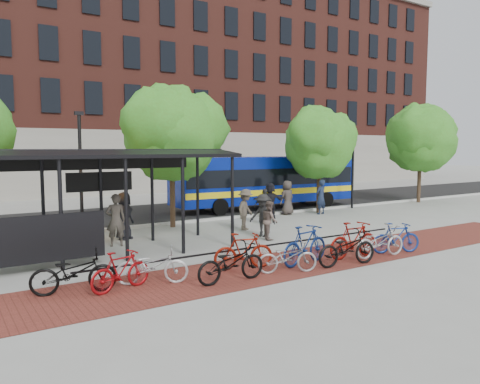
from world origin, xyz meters
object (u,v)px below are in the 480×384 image
bike_8 (347,248)px  bike_10 (380,241)px  tree_d (421,135)px  pedestrian_1 (116,220)px  bike_1 (121,271)px  bike_2 (152,266)px  bike_6 (287,257)px  pedestrian_4 (264,206)px  pedestrian_8 (270,220)px  pedestrian_6 (287,198)px  tree_c (320,140)px  pedestrian_7 (321,197)px  pedestrian_3 (245,210)px  bike_7 (305,245)px  bike_9 (354,240)px  bus_shelter (78,167)px  bus (265,179)px  pedestrian_0 (124,216)px  tree_b (173,130)px  bike_4 (231,263)px  bike_5 (244,251)px  pedestrian_9 (263,215)px  bike_11 (396,238)px  pedestrian_5 (270,201)px  lamp_post_right (353,163)px

bike_8 → bike_10: bike_8 is taller
tree_d → pedestrian_1: tree_d is taller
bike_1 → bike_2: bike_1 is taller
bike_1 → bike_6: (4.62, -1.00, -0.05)m
pedestrian_4 → pedestrian_8: 3.83m
bike_8 → pedestrian_4: pedestrian_4 is taller
pedestrian_6 → bike_1: bearing=25.6°
tree_c → pedestrian_7: size_ratio=3.11×
pedestrian_3 → pedestrian_4: pedestrian_3 is taller
bike_6 → bike_10: (3.82, -0.15, 0.07)m
bike_2 → pedestrian_8: bearing=-39.8°
bike_6 → bike_7: 1.18m
bike_8 → bike_9: (0.93, 0.60, 0.06)m
bus_shelter → bike_7: 7.80m
bike_8 → tree_d: bearing=-52.7°
bike_8 → bus: bearing=-18.2°
tree_c → pedestrian_0: (-11.94, -1.67, -3.10)m
bike_8 → pedestrian_7: bearing=-31.4°
tree_c → pedestrian_0: size_ratio=3.12×
pedestrian_7 → tree_b: bearing=-14.2°
tree_b → tree_c: 9.00m
bus_shelter → pedestrian_6: 12.90m
bus_shelter → tree_b: tree_b is taller
tree_c → pedestrian_7: 3.20m
pedestrian_1 → pedestrian_8: bearing=172.7°
tree_c → bike_1: bearing=-150.3°
tree_b → bike_4: tree_b is taller
pedestrian_3 → pedestrian_8: size_ratio=1.18×
bike_4 → bike_1: bearing=72.1°
bike_5 → bike_6: 1.35m
bus_shelter → bike_6: bearing=-49.6°
pedestrian_6 → pedestrian_9: pedestrian_6 is taller
bus_shelter → bike_1: size_ratio=6.15×
bus_shelter → bike_11: bearing=-30.0°
bike_2 → pedestrian_6: (11.28, 8.27, 0.43)m
pedestrian_1 → pedestrian_5: size_ratio=1.05×
bike_1 → pedestrian_3: (7.60, 5.63, 0.39)m
bike_9 → bike_1: bearing=87.0°
pedestrian_3 → pedestrian_4: size_ratio=1.07×
bike_4 → pedestrian_7: 13.94m
bike_1 → bike_5: bike_5 is taller
bike_10 → pedestrian_1: 9.42m
bike_9 → tree_d: bearing=-57.7°
bike_10 → lamp_post_right: bearing=-37.4°
pedestrian_7 → tree_d: bearing=174.0°
bike_4 → bike_10: bearing=-91.9°
bus_shelter → bike_10: size_ratio=5.22×
bus_shelter → lamp_post_right: 17.61m
pedestrian_1 → pedestrian_9: pedestrian_1 is taller
pedestrian_8 → bike_10: bearing=-139.9°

